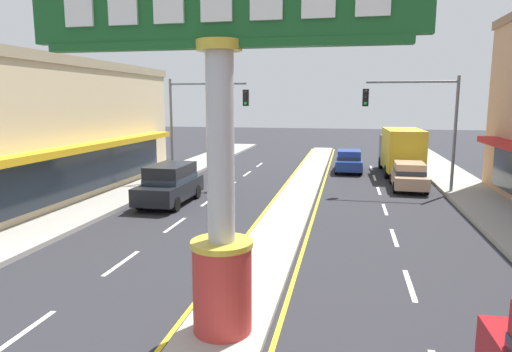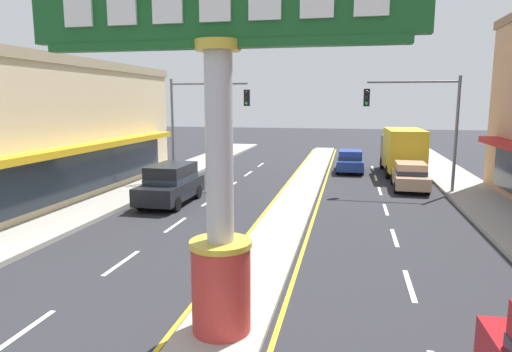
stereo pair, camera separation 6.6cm
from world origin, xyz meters
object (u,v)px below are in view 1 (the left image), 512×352
at_px(traffic_light_left_side, 199,112).
at_px(box_truck_near_left_lane, 401,150).
at_px(district_sign, 220,142).
at_px(suv_far_left_oncoming, 170,183).
at_px(storefront_left, 6,130).
at_px(traffic_light_right_side, 421,114).
at_px(sedan_mid_left_lane, 409,175).
at_px(sedan_near_right_lane, 349,161).

relative_size(traffic_light_left_side, box_truck_near_left_lane, 0.89).
height_order(district_sign, suv_far_left_oncoming, district_sign).
distance_m(district_sign, suv_far_left_oncoming, 13.36).
height_order(storefront_left, suv_far_left_oncoming, storefront_left).
height_order(traffic_light_right_side, suv_far_left_oncoming, traffic_light_right_side).
bearing_deg(traffic_light_right_side, district_sign, -110.40).
bearing_deg(storefront_left, suv_far_left_oncoming, 1.94).
height_order(district_sign, sedan_mid_left_lane, district_sign).
xyz_separation_m(district_sign, storefront_left, (-14.47, 11.29, -0.64)).
relative_size(district_sign, traffic_light_left_side, 1.24).
distance_m(sedan_near_right_lane, box_truck_near_left_lane, 3.54).
relative_size(traffic_light_left_side, sedan_near_right_lane, 1.44).
distance_m(district_sign, storefront_left, 18.36).
height_order(district_sign, box_truck_near_left_lane, district_sign).
bearing_deg(district_sign, suv_far_left_oncoming, 116.92).
bearing_deg(traffic_light_left_side, district_sign, -70.02).
relative_size(traffic_light_left_side, suv_far_left_oncoming, 1.35).
xyz_separation_m(storefront_left, traffic_light_right_side, (20.64, 5.29, 0.76)).
xyz_separation_m(sedan_mid_left_lane, suv_far_left_oncoming, (-11.76, -6.04, 0.20)).
bearing_deg(district_sign, traffic_light_left_side, 109.98).
relative_size(district_sign, sedan_near_right_lane, 1.79).
relative_size(traffic_light_right_side, suv_far_left_oncoming, 1.35).
distance_m(traffic_light_left_side, traffic_light_right_side, 12.34).
bearing_deg(storefront_left, traffic_light_right_side, 14.39).
relative_size(district_sign, suv_far_left_oncoming, 1.67).
relative_size(storefront_left, sedan_mid_left_lane, 4.60).
distance_m(district_sign, box_truck_near_left_lane, 23.64).
bearing_deg(suv_far_left_oncoming, district_sign, -63.08).
xyz_separation_m(storefront_left, suv_far_left_oncoming, (8.59, 0.29, -2.50)).
height_order(sedan_near_right_lane, sedan_mid_left_lane, same).
bearing_deg(suv_far_left_oncoming, sedan_near_right_lane, 54.49).
relative_size(sedan_near_right_lane, suv_far_left_oncoming, 0.93).
relative_size(district_sign, sedan_mid_left_lane, 1.78).
xyz_separation_m(district_sign, box_truck_near_left_lane, (5.93, 22.75, -2.43)).
bearing_deg(traffic_light_left_side, suv_far_left_oncoming, -86.96).
distance_m(sedan_near_right_lane, sedan_mid_left_lane, 6.68).
bearing_deg(box_truck_near_left_lane, sedan_mid_left_lane, -90.55).
distance_m(box_truck_near_left_lane, suv_far_left_oncoming, 16.27).
height_order(sedan_near_right_lane, suv_far_left_oncoming, suv_far_left_oncoming).
height_order(traffic_light_right_side, box_truck_near_left_lane, traffic_light_right_side).
bearing_deg(box_truck_near_left_lane, traffic_light_right_side, -87.80).
height_order(traffic_light_left_side, box_truck_near_left_lane, traffic_light_left_side).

